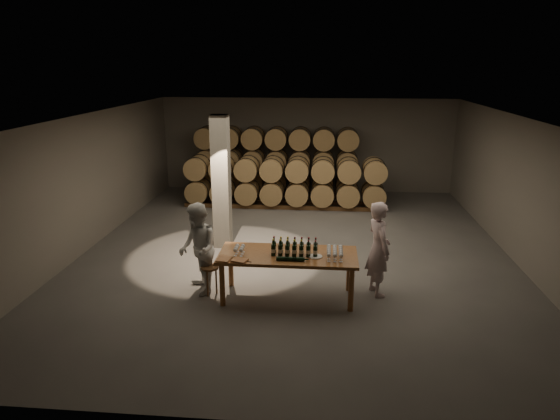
# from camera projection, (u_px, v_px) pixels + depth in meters

# --- Properties ---
(room) EXTENTS (12.00, 12.00, 12.00)m
(room) POSITION_uv_depth(u_px,v_px,m) (221.00, 183.00, 11.90)
(room) COLOR #565351
(room) RESTS_ON ground
(tasting_table) EXTENTS (2.60, 1.10, 0.90)m
(tasting_table) POSITION_uv_depth(u_px,v_px,m) (288.00, 259.00, 9.39)
(tasting_table) COLOR brown
(tasting_table) RESTS_ON ground
(barrel_stack_back) EXTENTS (5.48, 0.95, 2.31)m
(barrel_stack_back) POSITION_uv_depth(u_px,v_px,m) (277.00, 160.00, 16.71)
(barrel_stack_back) COLOR brown
(barrel_stack_back) RESTS_ON ground
(barrel_stack_front) EXTENTS (6.26, 0.95, 1.57)m
(barrel_stack_front) POSITION_uv_depth(u_px,v_px,m) (285.00, 181.00, 15.45)
(barrel_stack_front) COLOR brown
(barrel_stack_front) RESTS_ON ground
(bottle_cluster) EXTENTS (0.86, 0.23, 0.33)m
(bottle_cluster) POSITION_uv_depth(u_px,v_px,m) (294.00, 249.00, 9.28)
(bottle_cluster) COLOR black
(bottle_cluster) RESTS_ON tasting_table
(lying_bottles) EXTENTS (0.60, 0.08, 0.08)m
(lying_bottles) POSITION_uv_depth(u_px,v_px,m) (291.00, 259.00, 9.02)
(lying_bottles) COLOR black
(lying_bottles) RESTS_ON tasting_table
(glass_cluster_left) EXTENTS (0.19, 0.30, 0.16)m
(glass_cluster_left) POSITION_uv_depth(u_px,v_px,m) (239.00, 248.00, 9.32)
(glass_cluster_left) COLOR silver
(glass_cluster_left) RESTS_ON tasting_table
(glass_cluster_right) EXTENTS (0.30, 0.52, 0.16)m
(glass_cluster_right) POSITION_uv_depth(u_px,v_px,m) (335.00, 251.00, 9.18)
(glass_cluster_right) COLOR silver
(glass_cluster_right) RESTS_ON tasting_table
(plate) EXTENTS (0.26, 0.26, 0.01)m
(plate) POSITION_uv_depth(u_px,v_px,m) (315.00, 256.00, 9.22)
(plate) COLOR silver
(plate) RESTS_ON tasting_table
(notebook_near) EXTENTS (0.32, 0.29, 0.03)m
(notebook_near) POSITION_uv_depth(u_px,v_px,m) (239.00, 260.00, 9.02)
(notebook_near) COLOR #9A6038
(notebook_near) RESTS_ON tasting_table
(notebook_corner) EXTENTS (0.27, 0.33, 0.03)m
(notebook_corner) POSITION_uv_depth(u_px,v_px,m) (224.00, 259.00, 9.10)
(notebook_corner) COLOR #9A6038
(notebook_corner) RESTS_ON tasting_table
(pen) EXTENTS (0.13, 0.05, 0.01)m
(pen) POSITION_uv_depth(u_px,v_px,m) (248.00, 262.00, 8.99)
(pen) COLOR black
(pen) RESTS_ON tasting_table
(stool) EXTENTS (0.35, 0.35, 0.58)m
(stool) POSITION_uv_depth(u_px,v_px,m) (210.00, 272.00, 9.64)
(stool) COLOR brown
(stool) RESTS_ON ground
(person_man) EXTENTS (0.64, 0.79, 1.87)m
(person_man) POSITION_uv_depth(u_px,v_px,m) (378.00, 249.00, 9.54)
(person_man) COLOR beige
(person_man) RESTS_ON ground
(person_woman) EXTENTS (0.99, 1.09, 1.81)m
(person_woman) POSITION_uv_depth(u_px,v_px,m) (198.00, 249.00, 9.60)
(person_woman) COLOR silver
(person_woman) RESTS_ON ground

